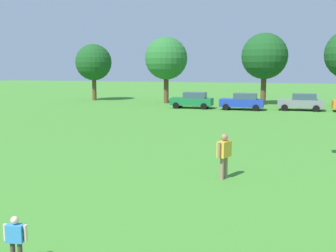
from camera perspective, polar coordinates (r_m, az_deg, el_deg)
The scene contains 9 objects.
ground_plane at distance 33.54m, azimuth 4.70°, elevation 0.95°, with size 160.00×160.00×0.00m, color #42842D.
child_kite_flyer at distance 9.61m, azimuth -20.60°, elevation -14.32°, with size 0.53×0.26×1.12m.
adult_bystander at distance 15.71m, azimuth 7.87°, elevation -3.65°, with size 0.52×0.78×1.76m.
parked_car_green_0 at distance 42.41m, azimuth 3.46°, elevation 3.66°, with size 4.30×2.02×1.68m.
parked_car_blue_1 at distance 41.42m, azimuth 10.43°, elevation 3.43°, with size 4.30×2.02×1.68m.
parked_car_gray_2 at distance 42.22m, azimuth 18.18°, elevation 3.24°, with size 4.30×2.02×1.68m.
tree_far_left at distance 53.29m, azimuth -10.39°, elevation 8.76°, with size 4.59×4.59×7.16m.
tree_left at distance 48.22m, azimuth -0.26°, elevation 9.44°, with size 4.98×4.98×7.76m.
tree_center_left at distance 47.59m, azimuth 13.38°, elevation 9.49°, with size 5.18×5.18×8.07m.
Camera 1 is at (6.71, -2.58, 4.28)m, focal length 43.45 mm.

